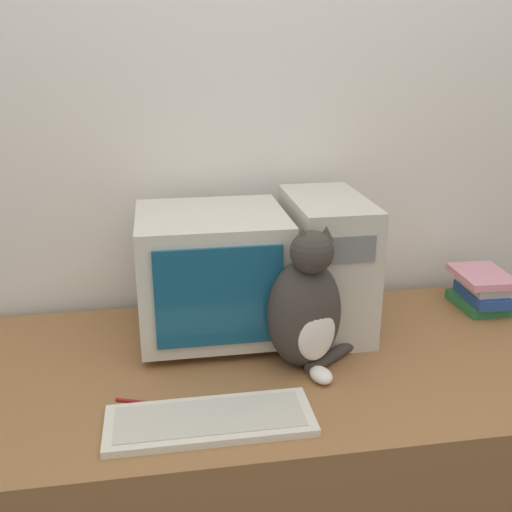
# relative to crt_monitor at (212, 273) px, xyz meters

# --- Properties ---
(wall_back) EXTENTS (7.00, 0.05, 2.50)m
(wall_back) POSITION_rel_crt_monitor_xyz_m (0.13, 0.29, 0.33)
(wall_back) COLOR silver
(wall_back) RESTS_ON ground_plane
(desk) EXTENTS (1.74, 0.82, 0.73)m
(desk) POSITION_rel_crt_monitor_xyz_m (0.13, -0.19, -0.56)
(desk) COLOR olive
(desk) RESTS_ON ground_plane
(crt_monitor) EXTENTS (0.41, 0.38, 0.37)m
(crt_monitor) POSITION_rel_crt_monitor_xyz_m (0.00, 0.00, 0.00)
(crt_monitor) COLOR beige
(crt_monitor) RESTS_ON desk
(computer_tower) EXTENTS (0.21, 0.39, 0.40)m
(computer_tower) POSITION_rel_crt_monitor_xyz_m (0.34, 0.01, 0.01)
(computer_tower) COLOR beige
(computer_tower) RESTS_ON desk
(keyboard) EXTENTS (0.47, 0.18, 0.02)m
(keyboard) POSITION_rel_crt_monitor_xyz_m (-0.05, -0.45, -0.18)
(keyboard) COLOR silver
(keyboard) RESTS_ON desk
(cat) EXTENTS (0.31, 0.25, 0.39)m
(cat) POSITION_rel_crt_monitor_xyz_m (0.22, -0.22, -0.03)
(cat) COLOR #38332D
(cat) RESTS_ON desk
(book_stack) EXTENTS (0.17, 0.22, 0.12)m
(book_stack) POSITION_rel_crt_monitor_xyz_m (0.88, 0.05, -0.13)
(book_stack) COLOR #28703D
(book_stack) RESTS_ON desk
(pen) EXTENTS (0.15, 0.06, 0.01)m
(pen) POSITION_rel_crt_monitor_xyz_m (-0.19, -0.34, -0.19)
(pen) COLOR maroon
(pen) RESTS_ON desk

